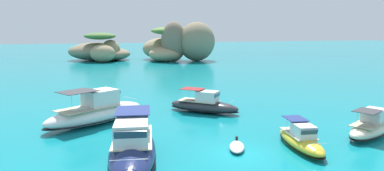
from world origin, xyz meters
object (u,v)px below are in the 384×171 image
object	(u,v)px
motorboat_cream	(372,127)
dinghy_tender	(237,147)
islet_small	(102,51)
motorboat_yellow	(301,140)
islet_large	(178,44)
motorboat_charcoal	(204,105)
motorboat_navy	(133,149)
motorboat_white	(97,112)

from	to	relation	value
motorboat_cream	dinghy_tender	size ratio (longest dim) A/B	2.69
islet_small	motorboat_yellow	distance (m)	79.97
motorboat_yellow	islet_large	bearing A→B (deg)	83.27
motorboat_cream	motorboat_charcoal	bearing A→B (deg)	133.42
motorboat_navy	motorboat_white	bearing A→B (deg)	100.90
islet_large	motorboat_navy	distance (m)	75.88
motorboat_charcoal	islet_small	bearing A→B (deg)	97.33
islet_small	motorboat_charcoal	distance (m)	66.88
motorboat_cream	motorboat_white	bearing A→B (deg)	154.97
motorboat_yellow	dinghy_tender	distance (m)	4.85
islet_small	motorboat_cream	size ratio (longest dim) A/B	2.53
motorboat_charcoal	dinghy_tender	size ratio (longest dim) A/B	2.64
islet_large	motorboat_charcoal	xyz separation A→B (m)	(-12.09, -60.57, -3.94)
islet_large	motorboat_charcoal	distance (m)	61.88
motorboat_white	motorboat_cream	bearing A→B (deg)	-25.03
motorboat_yellow	dinghy_tender	size ratio (longest dim) A/B	2.34
islet_small	motorboat_cream	bearing A→B (deg)	-75.96
motorboat_navy	motorboat_yellow	xyz separation A→B (m)	(12.39, -0.49, -0.37)
islet_large	motorboat_cream	bearing A→B (deg)	-90.90
motorboat_yellow	motorboat_navy	bearing A→B (deg)	177.75
motorboat_navy	islet_large	bearing A→B (deg)	73.88
dinghy_tender	motorboat_navy	bearing A→B (deg)	-176.06
motorboat_navy	motorboat_yellow	world-z (taller)	motorboat_navy
motorboat_white	dinghy_tender	world-z (taller)	motorboat_white
islet_small	motorboat_navy	xyz separation A→B (m)	(-0.43, -78.56, -1.57)
motorboat_charcoal	motorboat_yellow	world-z (taller)	motorboat_charcoal
islet_small	motorboat_white	world-z (taller)	islet_small
motorboat_navy	motorboat_cream	distance (m)	19.92
motorboat_cream	islet_small	bearing A→B (deg)	104.04
islet_small	motorboat_charcoal	world-z (taller)	islet_small
islet_small	motorboat_white	size ratio (longest dim) A/B	1.82
islet_small	motorboat_white	xyz separation A→B (m)	(-2.54, -67.61, -1.53)
dinghy_tender	islet_large	bearing A→B (deg)	79.52
motorboat_navy	motorboat_charcoal	bearing A→B (deg)	53.83
motorboat_white	dinghy_tender	size ratio (longest dim) A/B	3.75
islet_large	dinghy_tender	size ratio (longest dim) A/B	8.69
islet_small	motorboat_cream	distance (m)	80.31
motorboat_charcoal	dinghy_tender	xyz separation A→B (m)	(-1.28, -11.72, -0.56)
islet_small	motorboat_white	bearing A→B (deg)	-92.15
motorboat_cream	motorboat_navy	bearing A→B (deg)	-178.06
islet_small	motorboat_navy	world-z (taller)	islet_small
motorboat_navy	motorboat_charcoal	distance (m)	15.17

